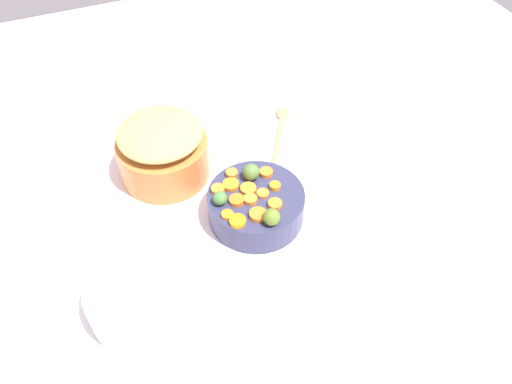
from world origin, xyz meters
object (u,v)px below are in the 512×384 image
Objects in this scene: metal_pot at (164,158)px; casserole_dish at (148,294)px; serving_bowl_carrots at (256,206)px; wooden_spoon at (281,126)px.

metal_pot is 0.39m from casserole_dish.
serving_bowl_carrots reaches higher than wooden_spoon.
serving_bowl_carrots is 0.34m from wooden_spoon.
serving_bowl_carrots is at bearing -154.45° from casserole_dish.
casserole_dish is at bearing 25.55° from serving_bowl_carrots.
serving_bowl_carrots is 1.00× the size of metal_pot.
wooden_spoon is at bearing -139.11° from casserole_dish.
wooden_spoon is (-0.19, -0.28, -0.03)m from serving_bowl_carrots.
metal_pot is at bearing -110.37° from casserole_dish.
wooden_spoon is (-0.35, -0.05, -0.05)m from metal_pot.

